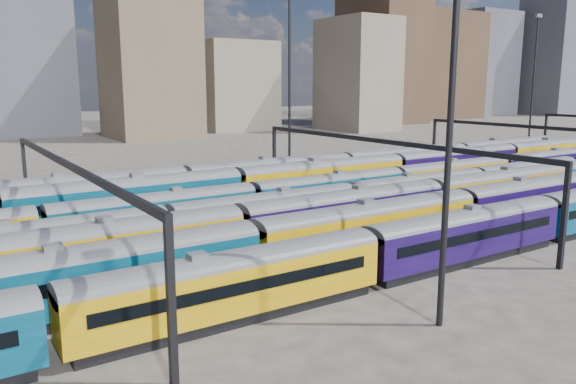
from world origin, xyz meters
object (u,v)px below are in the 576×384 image
rake_2 (431,196)px  rake_0 (367,250)px  rake_1 (461,207)px  mast_2 (453,73)px

rake_2 → rake_0: bearing=-149.4°
rake_0 → rake_1: 16.08m
rake_2 → mast_2: (-17.53, -17.00, 11.23)m
rake_0 → rake_2: rake_2 is taller
rake_1 → mast_2: (-15.88, -12.00, 11.24)m
mast_2 → rake_0: bearing=85.1°
rake_1 → mast_2: bearing=-142.9°
mast_2 → rake_2: bearing=44.1°
rake_1 → rake_2: 5.26m
rake_0 → rake_1: (15.28, 5.00, 0.17)m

